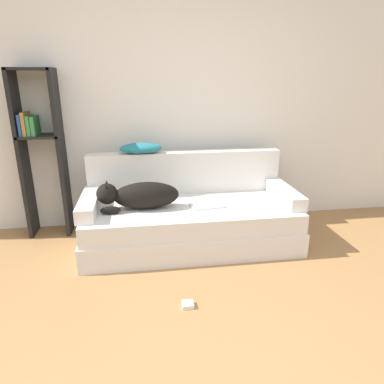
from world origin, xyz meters
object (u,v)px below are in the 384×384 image
Objects in this scene: couch at (191,224)px; power_adapter at (188,305)px; dog at (139,195)px; throw_pillow at (141,148)px; bookshelf at (40,146)px; laptop at (206,204)px.

couch is 24.81× the size of power_adapter.
throw_pillow reaches higher than dog.
power_adapter is (-0.16, -0.95, -0.18)m from couch.
bookshelf reaches higher than couch.
laptop is (0.61, -0.01, -0.12)m from dog.
bookshelf is at bearing 161.74° from couch.
power_adapter is at bearing -49.04° from bookshelf.
bookshelf reaches higher than throw_pillow.
dog is 1.78× the size of throw_pillow.
throw_pillow reaches higher than laptop.
dog is at bearing -94.87° from throw_pillow.
power_adapter is at bearing -78.12° from throw_pillow.
dog is 2.17× the size of laptop.
laptop is 0.84m from throw_pillow.
throw_pillow is at bearing 136.50° from laptop.
couch is at bearing -39.84° from throw_pillow.
dog is at bearing 171.72° from laptop.
dog is 0.62m from laptop.
bookshelf reaches higher than dog.
laptop reaches higher than couch.
couch reaches higher than power_adapter.
laptop is at bearing -18.44° from bookshelf.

